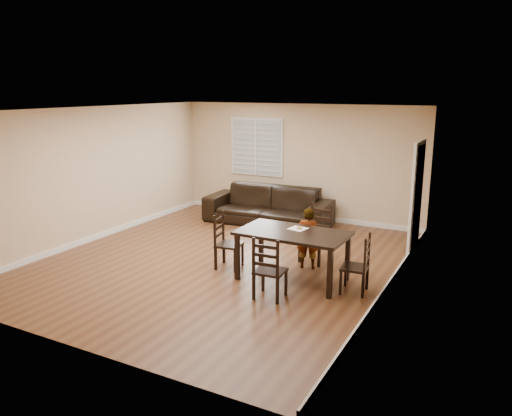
# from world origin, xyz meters

# --- Properties ---
(ground) EXTENTS (7.00, 7.00, 0.00)m
(ground) POSITION_xyz_m (0.00, 0.00, 0.00)
(ground) COLOR brown
(ground) RESTS_ON ground
(room) EXTENTS (6.04, 7.04, 2.72)m
(room) POSITION_xyz_m (0.04, 0.18, 1.81)
(room) COLOR #D2B38E
(room) RESTS_ON ground
(dining_table) EXTENTS (1.76, 1.01, 0.82)m
(dining_table) POSITION_xyz_m (1.51, -0.27, 0.73)
(dining_table) COLOR black
(dining_table) RESTS_ON ground
(chair_near) EXTENTS (0.54, 0.52, 1.04)m
(chair_near) POSITION_xyz_m (1.55, 0.83, 0.47)
(chair_near) COLOR black
(chair_near) RESTS_ON ground
(chair_far) EXTENTS (0.46, 0.43, 0.97)m
(chair_far) POSITION_xyz_m (1.51, -1.19, 0.44)
(chair_far) COLOR black
(chair_far) RESTS_ON ground
(chair_left) EXTENTS (0.47, 0.50, 0.97)m
(chair_left) POSITION_xyz_m (0.19, -0.27, 0.44)
(chair_left) COLOR black
(chair_left) RESTS_ON ground
(chair_right) EXTENTS (0.43, 0.45, 0.92)m
(chair_right) POSITION_xyz_m (2.66, -0.28, 0.42)
(chair_right) COLOR black
(chair_right) RESTS_ON ground
(child) EXTENTS (0.44, 0.35, 1.08)m
(child) POSITION_xyz_m (1.52, 0.36, 0.54)
(child) COLOR gray
(child) RESTS_ON ground
(napkin) EXTENTS (0.31, 0.31, 0.00)m
(napkin) POSITION_xyz_m (1.51, -0.08, 0.82)
(napkin) COLOR beige
(napkin) RESTS_ON dining_table
(donut) EXTENTS (0.10, 0.10, 0.04)m
(donut) POSITION_xyz_m (1.54, -0.08, 0.84)
(donut) COLOR #AF7D3E
(donut) RESTS_ON napkin
(sofa) EXTENTS (2.94, 1.27, 0.84)m
(sofa) POSITION_xyz_m (-0.39, 2.67, 0.42)
(sofa) COLOR black
(sofa) RESTS_ON ground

